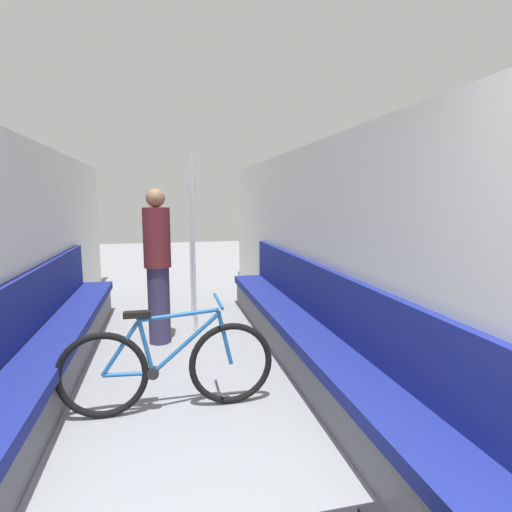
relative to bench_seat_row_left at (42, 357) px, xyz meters
name	(u,v)px	position (x,y,z in m)	size (l,w,h in m)	color
wall_left	(0,265)	(-0.25, -0.02, 0.80)	(0.10, 9.39, 2.22)	silver
wall_right	(334,254)	(2.63, -0.02, 0.80)	(0.10, 9.39, 2.22)	silver
bench_seat_row_left	(42,357)	(0.00, 0.00, 0.00)	(0.47, 5.11, 0.98)	#5B5B60
bench_seat_row_right	(307,336)	(2.38, 0.00, 0.00)	(0.47, 5.11, 0.98)	#5B5B60
bicycle	(169,367)	(1.05, -0.56, 0.05)	(1.64, 0.46, 0.87)	black
grab_pole_near	(194,246)	(1.39, 1.35, 0.76)	(0.08, 0.08, 2.20)	gray
grab_pole_far	(191,240)	(1.40, 2.01, 0.76)	(0.08, 0.08, 2.20)	gray
passenger_standing	(158,264)	(0.96, 1.00, 0.60)	(0.30, 0.30, 1.76)	#332D4C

